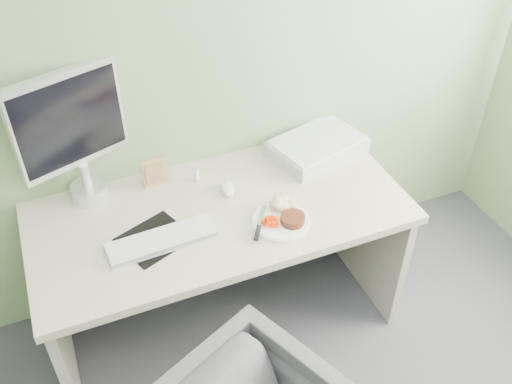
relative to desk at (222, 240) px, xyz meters
name	(u,v)px	position (x,y,z in m)	size (l,w,h in m)	color
wall_back	(182,38)	(0.00, 0.38, 0.80)	(3.50, 3.50, 0.00)	gray
desk	(222,240)	(0.00, 0.00, 0.00)	(1.60, 0.75, 0.73)	#B9AC9B
plate	(281,221)	(0.21, -0.17, 0.19)	(0.24, 0.24, 0.01)	white
steak	(293,219)	(0.25, -0.20, 0.21)	(0.10, 0.10, 0.03)	black
potato_pile	(280,204)	(0.23, -0.11, 0.22)	(0.10, 0.07, 0.06)	#A4884F
carrot_heap	(270,221)	(0.15, -0.18, 0.22)	(0.06, 0.05, 0.04)	#FF2F05
steak_knife	(259,227)	(0.10, -0.19, 0.21)	(0.13, 0.19, 0.02)	silver
mousepad	(154,239)	(-0.30, -0.07, 0.18)	(0.26, 0.22, 0.00)	black
keyboard	(162,240)	(-0.28, -0.10, 0.20)	(0.43, 0.13, 0.02)	white
computer_mouse	(228,189)	(0.07, 0.10, 0.20)	(0.06, 0.10, 0.04)	white
photo_frame	(154,172)	(-0.21, 0.27, 0.25)	(0.11, 0.01, 0.14)	#A07B4A
eyedrop_bottle	(197,175)	(-0.03, 0.23, 0.21)	(0.02, 0.02, 0.07)	white
scanner	(317,147)	(0.57, 0.22, 0.22)	(0.43, 0.29, 0.07)	#B1B2B8
monitor	(75,130)	(-0.49, 0.32, 0.52)	(0.48, 0.21, 0.59)	silver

